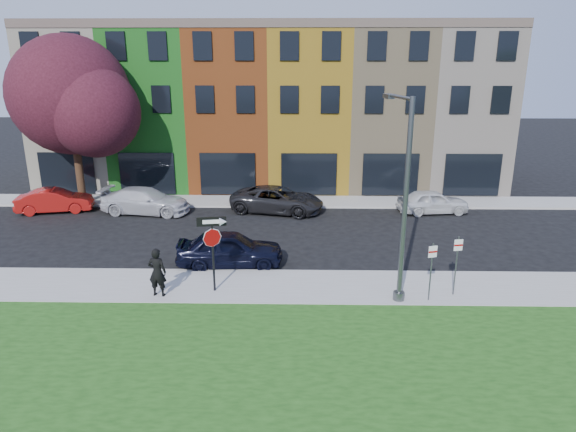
{
  "coord_description": "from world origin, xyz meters",
  "views": [
    {
      "loc": [
        -0.67,
        -14.77,
        8.41
      ],
      "look_at": [
        -1.04,
        4.0,
        2.57
      ],
      "focal_mm": 32.0,
      "sensor_mm": 36.0,
      "label": 1
    }
  ],
  "objects_px": {
    "man": "(157,272)",
    "sedan_near": "(230,249)",
    "stop_sign": "(212,239)",
    "street_lamp": "(403,201)"
  },
  "relations": [
    {
      "from": "man",
      "to": "sedan_near",
      "type": "xyz_separation_m",
      "value": [
        2.2,
        3.12,
        -0.28
      ]
    },
    {
      "from": "stop_sign",
      "to": "man",
      "type": "distance_m",
      "value": 2.3
    },
    {
      "from": "stop_sign",
      "to": "man",
      "type": "height_order",
      "value": "stop_sign"
    },
    {
      "from": "man",
      "to": "street_lamp",
      "type": "xyz_separation_m",
      "value": [
        8.6,
        0.04,
        2.67
      ]
    },
    {
      "from": "sedan_near",
      "to": "man",
      "type": "bearing_deg",
      "value": 141.45
    },
    {
      "from": "stop_sign",
      "to": "sedan_near",
      "type": "bearing_deg",
      "value": 75.3
    },
    {
      "from": "sedan_near",
      "to": "street_lamp",
      "type": "distance_m",
      "value": 7.69
    },
    {
      "from": "sedan_near",
      "to": "street_lamp",
      "type": "bearing_deg",
      "value": -119.08
    },
    {
      "from": "man",
      "to": "street_lamp",
      "type": "bearing_deg",
      "value": -173.36
    },
    {
      "from": "man",
      "to": "sedan_near",
      "type": "relative_size",
      "value": 0.4
    }
  ]
}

